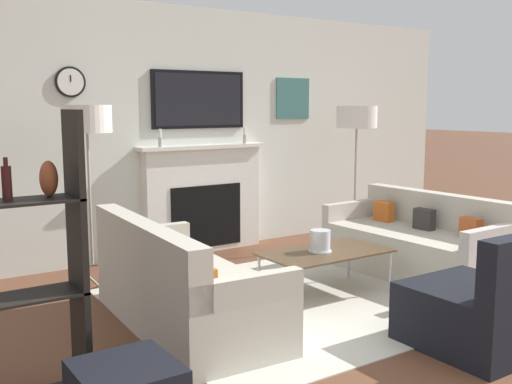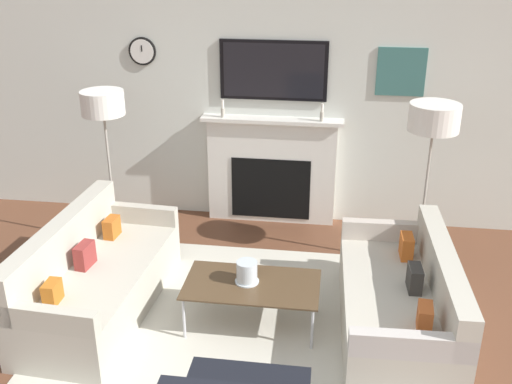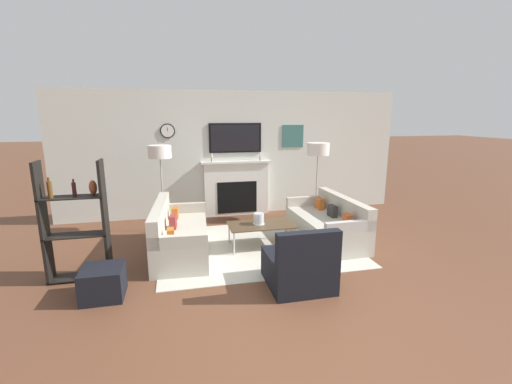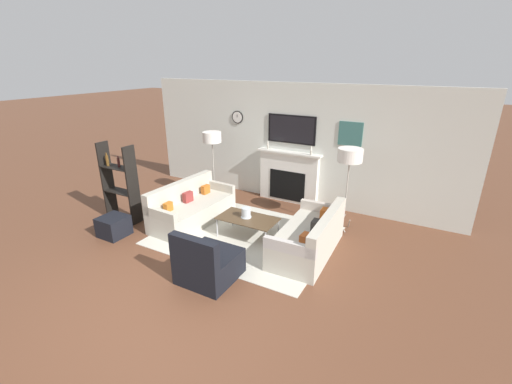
% 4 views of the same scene
% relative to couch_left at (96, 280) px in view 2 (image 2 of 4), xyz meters
% --- Properties ---
extents(fireplace_wall, '(7.55, 0.28, 2.70)m').
position_rel_couch_left_xyz_m(fireplace_wall, '(1.29, 2.09, 0.95)').
color(fireplace_wall, silver).
rests_on(fireplace_wall, ground_plane).
extents(area_rug, '(3.17, 2.50, 0.01)m').
position_rel_couch_left_xyz_m(area_rug, '(1.29, -0.00, -0.28)').
color(area_rug, beige).
rests_on(area_rug, ground_plane).
extents(couch_left, '(0.90, 1.90, 0.82)m').
position_rel_couch_left_xyz_m(couch_left, '(0.00, 0.00, 0.00)').
color(couch_left, '#B9B4A3').
rests_on(couch_left, ground_plane).
extents(couch_right, '(0.90, 1.79, 0.78)m').
position_rel_couch_left_xyz_m(couch_right, '(2.57, -0.00, -0.01)').
color(couch_right, '#B9B4A3').
rests_on(couch_right, ground_plane).
extents(coffee_table, '(1.10, 0.61, 0.40)m').
position_rel_couch_left_xyz_m(coffee_table, '(1.36, -0.04, 0.09)').
color(coffee_table, '#4C3823').
rests_on(coffee_table, ground_plane).
extents(hurricane_candle, '(0.20, 0.20, 0.19)m').
position_rel_couch_left_xyz_m(hurricane_candle, '(1.32, -0.02, 0.19)').
color(hurricane_candle, silver).
rests_on(hurricane_candle, coffee_table).
extents(floor_lamp_left, '(0.42, 0.42, 1.65)m').
position_rel_couch_left_xyz_m(floor_lamp_left, '(-0.27, 1.18, 1.21)').
color(floor_lamp_left, '#9E998E').
rests_on(floor_lamp_left, ground_plane).
extents(floor_lamp_right, '(0.46, 0.46, 1.64)m').
position_rel_couch_left_xyz_m(floor_lamp_right, '(2.84, 1.18, 1.20)').
color(floor_lamp_right, '#9E998E').
rests_on(floor_lamp_right, ground_plane).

